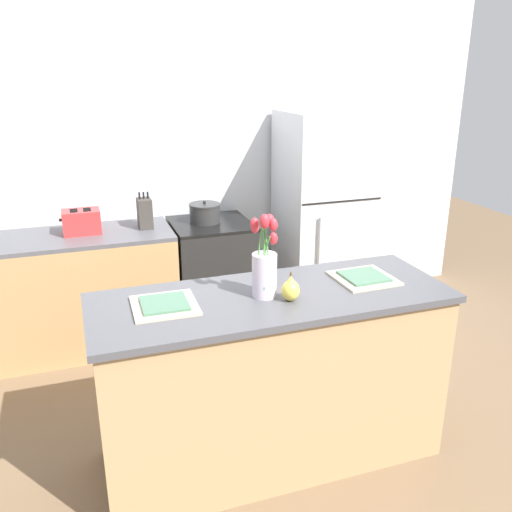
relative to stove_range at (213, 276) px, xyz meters
name	(u,v)px	position (x,y,z in m)	size (l,w,h in m)	color
ground_plane	(271,453)	(-0.10, -1.60, -0.44)	(10.00, 10.00, 0.00)	brown
back_wall	(185,155)	(-0.10, 0.40, 0.91)	(5.20, 0.08, 2.70)	silver
kitchen_island	(272,378)	(-0.10, -1.60, 0.04)	(1.80, 0.66, 0.96)	tan
back_counter	(59,295)	(-1.16, 0.00, 0.00)	(1.68, 0.60, 0.89)	tan
stove_range	(213,276)	(0.00, 0.00, 0.00)	(0.60, 0.61, 0.89)	black
refrigerator	(323,217)	(0.95, 0.00, 0.41)	(0.68, 0.67, 1.70)	silver
flower_vase	(264,266)	(-0.14, -1.60, 0.67)	(0.14, 0.17, 0.43)	silver
pear_figurine	(290,289)	(-0.04, -1.69, 0.57)	(0.09, 0.09, 0.15)	#E5CC4C
plate_setting_left	(164,305)	(-0.63, -1.57, 0.52)	(0.31, 0.31, 0.02)	beige
plate_setting_right	(364,277)	(0.43, -1.57, 0.52)	(0.31, 0.31, 0.02)	beige
toaster	(82,222)	(-0.94, 0.03, 0.53)	(0.28, 0.18, 0.17)	red
cooking_pot	(205,213)	(-0.04, 0.02, 0.52)	(0.24, 0.24, 0.17)	#2D2D2D
knife_block	(145,213)	(-0.50, 0.02, 0.56)	(0.10, 0.14, 0.27)	#3D3833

